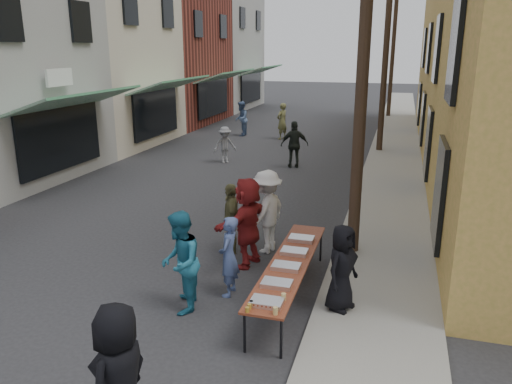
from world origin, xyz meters
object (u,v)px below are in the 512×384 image
Objects in this scene: utility_pole_mid at (386,48)px; catering_tray_sausage at (267,302)px; utility_pole_far at (393,48)px; guest_front_a at (120,379)px; server at (342,268)px; utility_pole_near at (364,50)px; serving_table at (290,264)px; guest_front_c at (180,262)px.

catering_tray_sausage is at bearing -93.31° from utility_pole_mid.
utility_pole_mid and utility_pole_far have the same top height.
utility_pole_far is at bearing -175.91° from guest_front_a.
utility_pole_mid is 15.17m from server.
serving_table is at bearing -110.66° from utility_pole_near.
utility_pole_near is at bearing -90.00° from utility_pole_far.
catering_tray_sausage is (-0.93, -28.12, -3.71)m from utility_pole_far.
guest_front_c is (-2.70, -3.41, -3.57)m from utility_pole_near.
guest_front_a is (-2.01, -30.56, -3.57)m from utility_pole_far.
utility_pole_mid is at bearing -90.00° from utility_pole_far.
catering_tray_sausage is (-0.93, -4.12, -3.71)m from utility_pole_near.
utility_pole_mid is 18.00× the size of catering_tray_sausage.
utility_pole_near is at bearing -90.00° from utility_pole_mid.
guest_front_a is 3.23m from guest_front_c.
utility_pole_far reaches higher than guest_front_a.
utility_pole_near is 1.00× the size of utility_pole_mid.
server is (2.06, 3.83, -0.05)m from guest_front_a.
guest_front_a is (-2.01, -18.56, -3.57)m from utility_pole_mid.
guest_front_c is at bearing 126.86° from server.
utility_pole_near and utility_pole_mid have the same top height.
serving_table is (-0.93, -2.47, -3.79)m from utility_pole_near.
utility_pole_near is at bearing 24.10° from server.
server is (0.05, -26.73, -3.62)m from utility_pole_far.
server is at bearing -89.81° from utility_pole_mid.
serving_table is 8.00× the size of catering_tray_sausage.
guest_front_c is at bearing -128.39° from utility_pole_near.
catering_tray_sausage is 0.32× the size of server.
utility_pole_mid reaches higher than serving_table.
server is (0.05, -2.73, -3.62)m from utility_pole_near.
catering_tray_sausage is (-0.93, -16.12, -3.71)m from utility_pole_mid.
utility_pole_far is 27.77m from guest_front_c.
guest_front_c is (-0.69, 3.15, -0.01)m from guest_front_a.
utility_pole_far is 5.77× the size of server.
serving_table is 2.15× the size of guest_front_a.
utility_pole_near is 12.00m from utility_pole_mid.
utility_pole_near is 4.86× the size of guest_front_c.
catering_tray_sausage is 1.70m from server.
utility_pole_far is at bearing 156.60° from guest_front_c.
serving_table is at bearing 100.17° from guest_front_c.
guest_front_c is at bearing -152.06° from serving_table.
guest_front_a is 1.19× the size of server.
utility_pole_mid reaches higher than guest_front_a.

